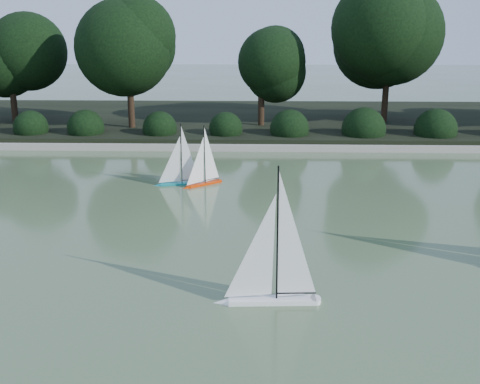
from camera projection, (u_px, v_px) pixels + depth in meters
The scene contains 8 objects.
ground at pixel (192, 292), 8.18m from camera, with size 80.00×80.00×0.00m, color #415231.
pond_coping at pixel (226, 147), 16.78m from camera, with size 40.00×0.35×0.18m, color gray.
far_bank at pixel (231, 121), 20.60m from camera, with size 40.00×8.00×0.30m, color black.
tree_line at pixel (269, 49), 18.37m from camera, with size 26.31×3.93×4.39m.
shrub_hedge at pixel (227, 129), 17.55m from camera, with size 29.10×1.10×1.10m.
sailboat_white_a at pixel (264, 281), 7.80m from camera, with size 1.43×0.30×1.95m.
sailboat_orange at pixel (201, 175), 13.28m from camera, with size 0.88×0.77×1.42m.
sailboat_teal at pixel (176, 175), 13.32m from camera, with size 1.08×0.37×1.47m.
Camera 1 is at (0.86, -7.44, 3.61)m, focal length 45.00 mm.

